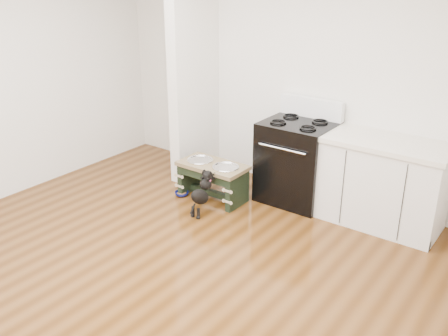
% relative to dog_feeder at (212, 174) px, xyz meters
% --- Properties ---
extents(ground, '(5.00, 5.00, 0.00)m').
position_rel_dog_feeder_xyz_m(ground, '(0.52, -1.60, -0.31)').
color(ground, '#43250C').
rests_on(ground, ground).
extents(room_shell, '(5.00, 5.00, 5.00)m').
position_rel_dog_feeder_xyz_m(room_shell, '(0.52, -1.60, 1.31)').
color(room_shell, silver).
rests_on(room_shell, ground).
extents(partition_wall, '(0.15, 0.80, 2.70)m').
position_rel_dog_feeder_xyz_m(partition_wall, '(-0.65, 0.50, 1.04)').
color(partition_wall, silver).
rests_on(partition_wall, ground).
extents(oven_range, '(0.76, 0.69, 1.14)m').
position_rel_dog_feeder_xyz_m(oven_range, '(0.77, 0.56, 0.17)').
color(oven_range, black).
rests_on(oven_range, ground).
extents(cabinet_run, '(1.24, 0.64, 0.91)m').
position_rel_dog_feeder_xyz_m(cabinet_run, '(1.75, 0.57, 0.15)').
color(cabinet_run, silver).
rests_on(cabinet_run, ground).
extents(dog_feeder, '(0.78, 0.42, 0.45)m').
position_rel_dog_feeder_xyz_m(dog_feeder, '(0.00, 0.00, 0.00)').
color(dog_feeder, black).
rests_on(dog_feeder, ground).
extents(puppy, '(0.14, 0.40, 0.48)m').
position_rel_dog_feeder_xyz_m(puppy, '(0.14, -0.36, -0.04)').
color(puppy, black).
rests_on(puppy, ground).
extents(floor_bowl, '(0.19, 0.19, 0.05)m').
position_rel_dog_feeder_xyz_m(floor_bowl, '(-0.34, -0.16, -0.28)').
color(floor_bowl, navy).
rests_on(floor_bowl, ground).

